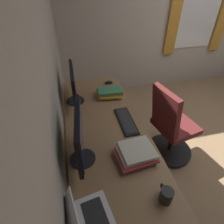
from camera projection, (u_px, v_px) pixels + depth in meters
wall_back at (44, 80)px, 1.31m from camera, size 4.45×0.10×2.60m
wall_right at (188, 15)px, 3.26m from camera, size 0.10×5.21×2.60m
window_panel at (200, 10)px, 3.20m from camera, size 0.02×0.75×1.27m
curtain_far at (176, 11)px, 3.09m from camera, size 0.05×0.20×1.43m
desk at (107, 136)px, 1.75m from camera, size 2.14×0.74×0.73m
drawer_pedestal at (110, 177)px, 1.76m from camera, size 0.40×0.51×0.69m
monitor_primary at (80, 136)px, 1.30m from camera, size 0.51×0.20×0.45m
monitor_secondary at (73, 83)px, 1.97m from camera, size 0.54×0.20×0.39m
laptop_leftmost at (87, 224)px, 1.04m from camera, size 0.39×0.34×0.19m
keyboard_main at (126, 121)px, 1.82m from camera, size 0.42×0.14×0.02m
mouse_main at (109, 82)px, 2.43m from camera, size 0.06×0.10×0.03m
book_stack_near at (110, 93)px, 2.17m from camera, size 0.23×0.31×0.09m
book_stack_far at (136, 153)px, 1.44m from camera, size 0.28×0.32×0.09m
coffee_mug at (166, 195)px, 1.17m from camera, size 0.12×0.08×0.11m
office_chair at (171, 128)px, 2.16m from camera, size 0.56×0.59×0.97m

